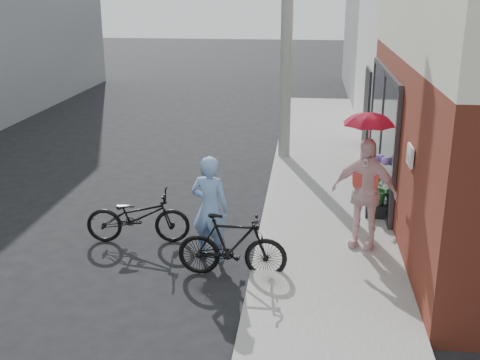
% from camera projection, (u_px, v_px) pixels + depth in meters
% --- Properties ---
extents(ground, '(80.00, 80.00, 0.00)m').
position_uv_depth(ground, '(197.00, 264.00, 9.49)').
color(ground, black).
rests_on(ground, ground).
extents(sidewalk, '(2.20, 24.00, 0.12)m').
position_uv_depth(sidewalk, '(328.00, 219.00, 11.14)').
color(sidewalk, gray).
rests_on(sidewalk, ground).
extents(curb, '(0.12, 24.00, 0.12)m').
position_uv_depth(curb, '(266.00, 216.00, 11.26)').
color(curb, '#9E9E99').
rests_on(curb, ground).
extents(east_building_far, '(8.00, 8.00, 7.00)m').
position_uv_depth(east_building_far, '(459.00, 3.00, 22.74)').
color(east_building_far, gray).
rests_on(east_building_far, ground).
extents(utility_pole, '(0.28, 0.28, 7.00)m').
position_uv_depth(utility_pole, '(287.00, 16.00, 13.95)').
color(utility_pole, '#9E9E99').
rests_on(utility_pole, ground).
extents(officer, '(0.71, 0.55, 1.72)m').
position_uv_depth(officer, '(210.00, 209.00, 9.40)').
color(officer, '#80A8E3').
rests_on(officer, ground).
extents(bike_left, '(1.81, 0.79, 0.92)m').
position_uv_depth(bike_left, '(138.00, 216.00, 10.17)').
color(bike_left, black).
rests_on(bike_left, ground).
extents(bike_right, '(1.66, 0.49, 0.99)m').
position_uv_depth(bike_right, '(232.00, 246.00, 8.95)').
color(bike_right, black).
rests_on(bike_right, ground).
extents(kimono_woman, '(1.15, 0.77, 1.81)m').
position_uv_depth(kimono_woman, '(364.00, 193.00, 9.61)').
color(kimono_woman, silver).
rests_on(kimono_woman, sidewalk).
extents(parasol, '(0.78, 0.78, 0.69)m').
position_uv_depth(parasol, '(369.00, 116.00, 9.22)').
color(parasol, red).
rests_on(parasol, kimono_woman).
extents(planter, '(0.47, 0.47, 0.23)m').
position_uv_depth(planter, '(377.00, 209.00, 11.12)').
color(planter, black).
rests_on(planter, sidewalk).
extents(potted_plant, '(0.54, 0.46, 0.60)m').
position_uv_depth(potted_plant, '(379.00, 188.00, 10.99)').
color(potted_plant, '#2B6D33').
rests_on(potted_plant, planter).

